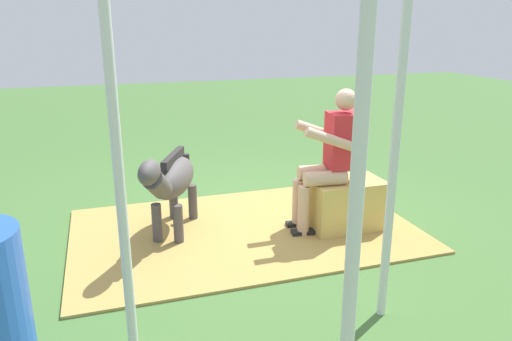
% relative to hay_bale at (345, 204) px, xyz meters
% --- Properties ---
extents(ground_plane, '(24.00, 24.00, 0.00)m').
position_rel_hay_bale_xyz_m(ground_plane, '(0.83, -0.46, -0.25)').
color(ground_plane, '#426B33').
extents(hay_patch, '(3.26, 2.06, 0.02)m').
position_rel_hay_bale_xyz_m(hay_patch, '(0.95, -0.22, -0.24)').
color(hay_patch, '#AD8C47').
rests_on(hay_patch, ground).
extents(hay_bale, '(0.71, 0.47, 0.50)m').
position_rel_hay_bale_xyz_m(hay_bale, '(0.00, 0.00, 0.00)').
color(hay_bale, tan).
rests_on(hay_bale, ground).
extents(person_seated, '(0.69, 0.47, 1.38)m').
position_rel_hay_bale_xyz_m(person_seated, '(0.17, -0.01, 0.52)').
color(person_seated, '#D8AD8C').
rests_on(person_seated, ground).
extents(pony_standing, '(0.73, 1.26, 0.91)m').
position_rel_hay_bale_xyz_m(pony_standing, '(1.62, -0.35, 0.30)').
color(pony_standing, '#4C4747').
rests_on(pony_standing, ground).
extents(tent_pole_left, '(0.06, 0.06, 2.35)m').
position_rel_hay_bale_xyz_m(tent_pole_left, '(0.44, 1.41, 0.92)').
color(tent_pole_left, silver).
rests_on(tent_pole_left, ground).
extents(tent_pole_right, '(0.06, 0.06, 2.35)m').
position_rel_hay_bale_xyz_m(tent_pole_right, '(2.13, 1.32, 0.92)').
color(tent_pole_right, silver).
rests_on(tent_pole_right, ground).
extents(tent_pole_mid, '(0.06, 0.06, 2.35)m').
position_rel_hay_bale_xyz_m(tent_pole_mid, '(1.29, 2.43, 0.92)').
color(tent_pole_mid, silver).
rests_on(tent_pole_mid, ground).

